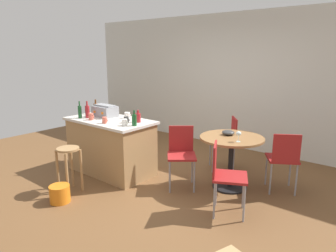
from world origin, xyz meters
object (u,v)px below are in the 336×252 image
(folding_chair_near, at_px, (283,157))
(folding_chair_left, at_px, (181,152))
(bottle_2, at_px, (96,108))
(bottle_3, at_px, (134,120))
(folding_chair_far, at_px, (226,139))
(bottle_0, at_px, (87,111))
(plastic_bucket, at_px, (60,194))
(toolbox, at_px, (105,111))
(folding_chair_right, at_px, (224,173))
(bottle_1, at_px, (138,118))
(cup_1, at_px, (105,120))
(cup_4, at_px, (127,115))
(kitchen_island, at_px, (111,146))
(bottle_4, at_px, (80,112))
(wine_glass, at_px, (239,134))
(wooden_stool, at_px, (69,161))
(cup_0, at_px, (126,120))
(dining_table, at_px, (231,149))
(cup_3, at_px, (91,117))
(serving_bowl, at_px, (228,133))
(cup_2, at_px, (125,122))

(folding_chair_near, height_order, folding_chair_left, folding_chair_left)
(bottle_2, distance_m, bottle_3, 1.17)
(folding_chair_far, distance_m, folding_chair_left, 1.04)
(bottle_0, xyz_separation_m, plastic_bucket, (0.66, -0.99, -0.88))
(toolbox, bearing_deg, folding_chair_right, -3.27)
(bottle_1, relative_size, cup_1, 1.76)
(bottle_0, bearing_deg, cup_4, 35.56)
(kitchen_island, xyz_separation_m, bottle_3, (0.62, -0.06, 0.53))
(bottle_0, height_order, cup_1, bottle_0)
(bottle_4, relative_size, wine_glass, 1.92)
(wooden_stool, height_order, cup_1, cup_1)
(cup_0, distance_m, plastic_bucket, 1.41)
(dining_table, bearing_deg, folding_chair_near, 26.28)
(bottle_2, xyz_separation_m, plastic_bucket, (0.83, -1.29, -0.87))
(bottle_3, relative_size, wine_glass, 1.59)
(plastic_bucket, bearing_deg, cup_3, 117.68)
(bottle_2, xyz_separation_m, cup_0, (0.92, -0.15, -0.05))
(folding_chair_left, xyz_separation_m, wine_glass, (0.77, 0.24, 0.34))
(folding_chair_near, height_order, bottle_2, bottle_2)
(bottle_4, bearing_deg, folding_chair_right, 4.69)
(folding_chair_far, bearing_deg, cup_1, -128.54)
(bottle_2, bearing_deg, bottle_3, -10.21)
(plastic_bucket, bearing_deg, kitchen_island, 104.37)
(folding_chair_far, height_order, cup_1, cup_1)
(bottle_4, bearing_deg, wooden_stool, -47.67)
(kitchen_island, height_order, folding_chair_near, kitchen_island)
(folding_chair_right, xyz_separation_m, bottle_4, (-2.55, -0.21, 0.47))
(folding_chair_right, distance_m, wine_glass, 0.66)
(wooden_stool, bearing_deg, serving_bowl, 45.42)
(folding_chair_left, bearing_deg, plastic_bucket, -122.87)
(serving_bowl, bearing_deg, wooden_stool, -134.58)
(bottle_0, height_order, cup_3, bottle_0)
(cup_4, bearing_deg, toolbox, -162.67)
(bottle_3, distance_m, bottle_4, 1.08)
(bottle_4, height_order, cup_2, bottle_4)
(dining_table, relative_size, bottle_3, 3.96)
(wooden_stool, distance_m, cup_3, 0.87)
(cup_3, relative_size, wine_glass, 0.78)
(folding_chair_far, height_order, cup_4, cup_4)
(folding_chair_right, height_order, wine_glass, wine_glass)
(toolbox, bearing_deg, cup_4, 17.33)
(kitchen_island, relative_size, cup_3, 13.03)
(cup_3, xyz_separation_m, wine_glass, (2.18, 0.73, -0.07))
(toolbox, bearing_deg, serving_bowl, 18.43)
(cup_2, bearing_deg, bottle_2, 164.29)
(bottle_2, distance_m, cup_3, 0.49)
(bottle_4, bearing_deg, bottle_3, 9.27)
(bottle_1, bearing_deg, kitchen_island, -164.46)
(folding_chair_far, distance_m, cup_4, 1.68)
(bottle_1, height_order, plastic_bucket, bottle_1)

